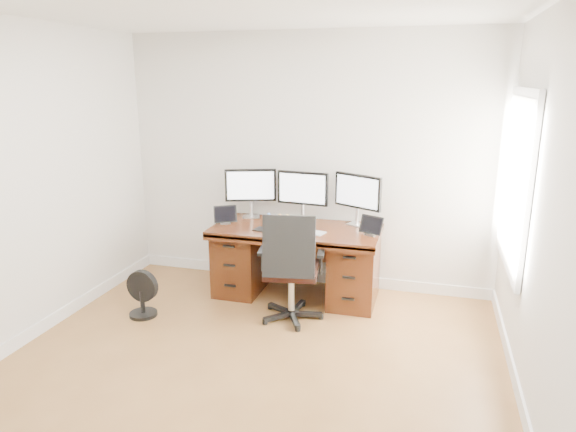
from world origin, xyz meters
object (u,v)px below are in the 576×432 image
(desk, at_px, (297,259))
(floor_fan, at_px, (142,294))
(monitor_center, at_px, (303,190))
(keyboard, at_px, (292,233))
(office_chair, at_px, (291,286))

(desk, xyz_separation_m, floor_fan, (-1.30, -0.88, -0.18))
(monitor_center, bearing_deg, desk, -84.62)
(desk, relative_size, floor_fan, 3.73)
(keyboard, bearing_deg, office_chair, -62.65)
(floor_fan, bearing_deg, keyboard, 27.83)
(keyboard, bearing_deg, monitor_center, 105.77)
(office_chair, height_order, keyboard, office_chair)
(monitor_center, bearing_deg, keyboard, -82.65)
(desk, bearing_deg, office_chair, -80.36)
(floor_fan, height_order, monitor_center, monitor_center)
(desk, relative_size, keyboard, 6.06)
(monitor_center, bearing_deg, floor_fan, -133.91)
(desk, bearing_deg, floor_fan, -145.86)
(office_chair, xyz_separation_m, monitor_center, (-0.10, 0.82, 0.74))
(office_chair, xyz_separation_m, floor_fan, (-1.40, -0.29, -0.13))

